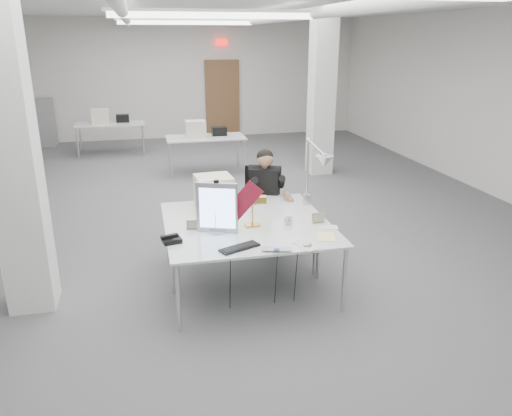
{
  "coord_description": "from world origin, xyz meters",
  "views": [
    {
      "loc": [
        -1.05,
        -7.13,
        2.72
      ],
      "look_at": [
        0.12,
        -2.0,
        0.9
      ],
      "focal_mm": 35.0,
      "sensor_mm": 36.0,
      "label": 1
    }
  ],
  "objects": [
    {
      "name": "room_shell",
      "position": [
        0.04,
        0.13,
        1.69
      ],
      "size": [
        10.04,
        14.04,
        3.24
      ],
      "color": "#4E4E51",
      "rests_on": "ground"
    },
    {
      "name": "desk_main",
      "position": [
        0.0,
        -2.5,
        0.74
      ],
      "size": [
        1.8,
        0.9,
        0.02
      ],
      "primitive_type": "cube",
      "color": "silver",
      "rests_on": "room_shell"
    },
    {
      "name": "desk_second",
      "position": [
        0.0,
        -1.6,
        0.74
      ],
      "size": [
        1.8,
        0.9,
        0.02
      ],
      "primitive_type": "cube",
      "color": "silver",
      "rests_on": "room_shell"
    },
    {
      "name": "bg_desk_a",
      "position": [
        0.2,
        3.0,
        0.74
      ],
      "size": [
        1.6,
        0.8,
        0.02
      ],
      "primitive_type": "cube",
      "color": "silver",
      "rests_on": "room_shell"
    },
    {
      "name": "bg_desk_b",
      "position": [
        -1.8,
        5.2,
        0.74
      ],
      "size": [
        1.6,
        0.8,
        0.02
      ],
      "primitive_type": "cube",
      "color": "silver",
      "rests_on": "room_shell"
    },
    {
      "name": "filing_cabinet",
      "position": [
        -3.5,
        6.65,
        0.6
      ],
      "size": [
        0.45,
        0.55,
        1.2
      ],
      "primitive_type": "cube",
      "color": "gray",
      "rests_on": "room_shell"
    },
    {
      "name": "office_chair",
      "position": [
        0.46,
        -0.99,
        0.56
      ],
      "size": [
        0.72,
        0.72,
        1.13
      ],
      "primitive_type": null,
      "rotation": [
        0.0,
        0.0,
        -0.4
      ],
      "color": "black",
      "rests_on": "room_shell"
    },
    {
      "name": "seated_person",
      "position": [
        0.46,
        -1.04,
        0.9
      ],
      "size": [
        0.63,
        0.69,
        0.84
      ],
      "primitive_type": null,
      "rotation": [
        0.0,
        0.0,
        -0.4
      ],
      "color": "black",
      "rests_on": "office_chair"
    },
    {
      "name": "monitor",
      "position": [
        -0.36,
        -2.26,
        1.02
      ],
      "size": [
        0.42,
        0.19,
        0.54
      ],
      "primitive_type": "cube",
      "rotation": [
        0.0,
        0.0,
        -0.36
      ],
      "color": "#AAAAAF",
      "rests_on": "desk_main"
    },
    {
      "name": "pennant",
      "position": [
        -0.09,
        -2.29,
        1.08
      ],
      "size": [
        0.43,
        0.12,
        0.47
      ],
      "primitive_type": "cube",
      "rotation": [
        0.0,
        -0.87,
        -0.24
      ],
      "color": "maroon",
      "rests_on": "monitor"
    },
    {
      "name": "keyboard",
      "position": [
        -0.21,
        -2.74,
        0.77
      ],
      "size": [
        0.43,
        0.29,
        0.02
      ],
      "primitive_type": "cube",
      "rotation": [
        0.0,
        0.0,
        0.41
      ],
      "color": "black",
      "rests_on": "desk_main"
    },
    {
      "name": "laptop",
      "position": [
        0.12,
        -2.91,
        0.77
      ],
      "size": [
        0.32,
        0.25,
        0.02
      ],
      "primitive_type": "imported",
      "rotation": [
        0.0,
        0.0,
        -0.26
      ],
      "color": "#ACACB1",
      "rests_on": "desk_main"
    },
    {
      "name": "mouse",
      "position": [
        0.45,
        -2.84,
        0.77
      ],
      "size": [
        0.09,
        0.06,
        0.04
      ],
      "primitive_type": "ellipsoid",
      "rotation": [
        0.0,
        0.0,
        0.03
      ],
      "color": "#A8A7AC",
      "rests_on": "desk_main"
    },
    {
      "name": "bankers_lamp",
      "position": [
        0.04,
        -2.16,
        0.93
      ],
      "size": [
        0.34,
        0.21,
        0.36
      ],
      "primitive_type": null,
      "rotation": [
        0.0,
        0.0,
        -0.28
      ],
      "color": "#DF9345",
      "rests_on": "desk_main"
    },
    {
      "name": "desk_phone",
      "position": [
        -0.85,
        -2.43,
        0.78
      ],
      "size": [
        0.21,
        0.2,
        0.05
      ],
      "primitive_type": "cube",
      "rotation": [
        0.0,
        0.0,
        0.19
      ],
      "color": "black",
      "rests_on": "desk_main"
    },
    {
      "name": "picture_frame_left",
      "position": [
        -0.61,
        -2.12,
        0.8
      ],
      "size": [
        0.13,
        0.04,
        0.1
      ],
      "primitive_type": "cube",
      "rotation": [
        -0.21,
        0.0,
        -0.1
      ],
      "color": "olive",
      "rests_on": "desk_main"
    },
    {
      "name": "picture_frame_right",
      "position": [
        0.77,
        -2.24,
        0.81
      ],
      "size": [
        0.15,
        0.05,
        0.12
      ],
      "primitive_type": "cube",
      "rotation": [
        -0.21,
        0.0,
        0.07
      ],
      "color": "tan",
      "rests_on": "desk_main"
    },
    {
      "name": "desk_clock",
      "position": [
        0.44,
        -2.22,
        0.81
      ],
      "size": [
        0.1,
        0.06,
        0.1
      ],
      "primitive_type": "cylinder",
      "rotation": [
        1.57,
        0.0,
        -0.29
      ],
      "color": "silver",
      "rests_on": "desk_main"
    },
    {
      "name": "paper_stack_a",
      "position": [
        0.46,
        -2.81,
        0.76
      ],
      "size": [
        0.27,
        0.32,
        0.01
      ],
      "primitive_type": "cube",
      "rotation": [
        0.0,
        0.0,
        0.35
      ],
      "color": "silver",
      "rests_on": "desk_main"
    },
    {
      "name": "paper_stack_b",
      "position": [
        0.71,
        -2.66,
        0.76
      ],
      "size": [
        0.24,
        0.29,
        0.01
      ],
      "primitive_type": "cube",
      "rotation": [
        0.0,
        0.0,
        -0.25
      ],
      "color": "#FFF898",
      "rests_on": "desk_main"
    },
    {
      "name": "paper_stack_c",
      "position": [
        0.84,
        -2.41,
        0.76
      ],
      "size": [
        0.2,
        0.16,
        0.01
      ],
      "primitive_type": "cube",
      "rotation": [
        0.0,
        0.0,
        -0.18
      ],
      "color": "white",
      "rests_on": "desk_main"
    },
    {
      "name": "beige_monitor",
      "position": [
        -0.28,
        -1.48,
        0.95
      ],
      "size": [
        0.45,
        0.43,
        0.4
      ],
      "primitive_type": "cube",
      "rotation": [
        0.0,
        0.0,
        0.08
      ],
      "color": "beige",
      "rests_on": "desk_second"
    },
    {
      "name": "architect_lamp",
      "position": [
        0.85,
        -1.84,
        1.16
      ],
      "size": [
        0.28,
        0.65,
        0.8
      ],
      "primitive_type": null,
      "rotation": [
        0.0,
        0.0,
        0.11
      ],
      "color": "#B2B3B7",
      "rests_on": "desk_second"
    }
  ]
}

